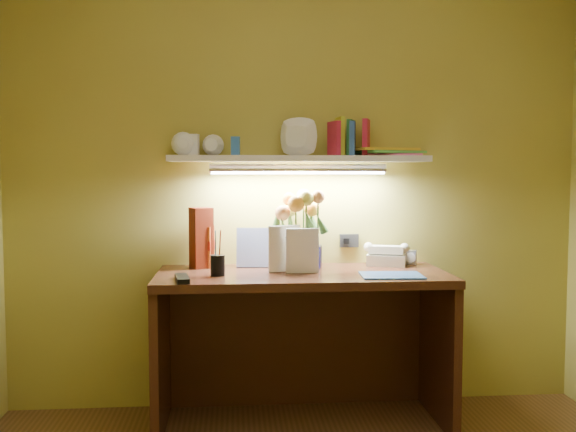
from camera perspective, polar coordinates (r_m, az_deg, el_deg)
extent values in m
cube|color=#3B1810|center=(3.19, 1.28, -11.70)|extent=(1.40, 0.60, 0.75)
cube|color=#ADACB0|center=(3.43, 10.73, -3.61)|extent=(0.08, 0.06, 0.07)
cube|color=#631A09|center=(3.26, -7.71, -1.93)|extent=(0.13, 0.13, 0.30)
cylinder|color=black|center=(3.01, -6.28, -3.74)|extent=(0.08, 0.08, 0.16)
cube|color=black|center=(2.90, -9.39, -5.49)|extent=(0.08, 0.20, 0.02)
cube|color=blue|center=(3.03, 9.19, -5.23)|extent=(0.29, 0.22, 0.01)
imported|color=white|center=(3.07, -1.74, -3.00)|extent=(0.17, 0.07, 0.23)
imported|color=white|center=(3.06, -0.17, -3.12)|extent=(0.16, 0.02, 0.22)
cube|color=white|center=(3.24, 0.97, 5.11)|extent=(1.30, 0.25, 0.03)
imported|color=white|center=(3.24, -9.35, 6.16)|extent=(0.12, 0.12, 0.09)
imported|color=white|center=(3.22, -6.86, 6.27)|extent=(0.12, 0.12, 0.10)
imported|color=white|center=(3.24, 0.71, 5.80)|extent=(0.26, 0.26, 0.05)
cube|color=white|center=(3.29, -8.38, 6.27)|extent=(0.06, 0.05, 0.11)
cube|color=blue|center=(3.24, -4.69, 6.21)|extent=(0.05, 0.04, 0.10)
cube|color=#BD1F40|center=(3.27, 4.11, 6.87)|extent=(0.05, 0.12, 0.17)
cube|color=gold|center=(3.31, 4.64, 7.04)|extent=(0.03, 0.12, 0.20)
cube|color=#2A50A1|center=(3.29, 5.75, 6.84)|extent=(0.05, 0.13, 0.17)
cube|color=#2A7534|center=(3.32, 5.62, 6.92)|extent=(0.07, 0.12, 0.18)
cube|color=#BD1F40|center=(3.32, 6.96, 6.93)|extent=(0.07, 0.13, 0.19)
cube|color=pink|center=(3.35, 9.41, 5.37)|extent=(0.31, 0.25, 0.01)
cube|color=#63D359|center=(3.36, 9.03, 5.62)|extent=(0.36, 0.30, 0.01)
cube|color=gold|center=(3.35, 8.45, 5.87)|extent=(0.36, 0.30, 0.01)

